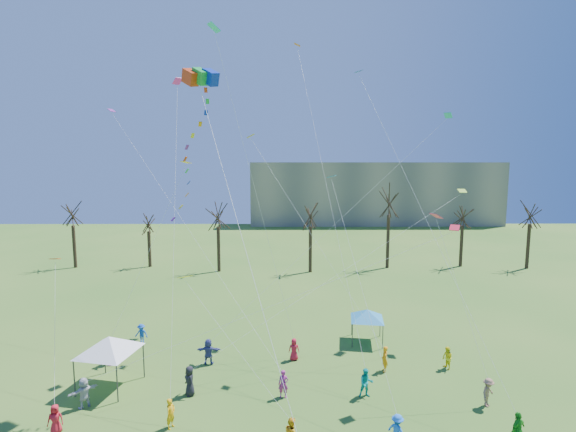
{
  "coord_description": "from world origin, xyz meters",
  "views": [
    {
      "loc": [
        0.21,
        -17.88,
        13.76
      ],
      "look_at": [
        0.35,
        5.0,
        11.0
      ],
      "focal_mm": 25.0,
      "sensor_mm": 36.0,
      "label": 1
    }
  ],
  "objects_px": {
    "big_box_kite": "(196,157)",
    "canopy_tent_blue": "(367,314)",
    "canopy_tent_white": "(109,344)",
    "distant_building": "(373,193)"
  },
  "relations": [
    {
      "from": "big_box_kite",
      "to": "canopy_tent_white",
      "type": "bearing_deg",
      "value": -174.59
    },
    {
      "from": "big_box_kite",
      "to": "distant_building",
      "type": "bearing_deg",
      "value": 70.18
    },
    {
      "from": "canopy_tent_blue",
      "to": "canopy_tent_white",
      "type": "bearing_deg",
      "value": -159.49
    },
    {
      "from": "distant_building",
      "to": "canopy_tent_white",
      "type": "height_order",
      "value": "distant_building"
    },
    {
      "from": "big_box_kite",
      "to": "canopy_tent_blue",
      "type": "distance_m",
      "value": 18.02
    },
    {
      "from": "distant_building",
      "to": "big_box_kite",
      "type": "bearing_deg",
      "value": -109.82
    },
    {
      "from": "distant_building",
      "to": "big_box_kite",
      "type": "xyz_separation_m",
      "value": [
        -27.18,
        -75.41,
        6.93
      ]
    },
    {
      "from": "distant_building",
      "to": "canopy_tent_blue",
      "type": "height_order",
      "value": "distant_building"
    },
    {
      "from": "distant_building",
      "to": "canopy_tent_white",
      "type": "distance_m",
      "value": 82.87
    },
    {
      "from": "distant_building",
      "to": "canopy_tent_blue",
      "type": "relative_size",
      "value": 17.2
    }
  ]
}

